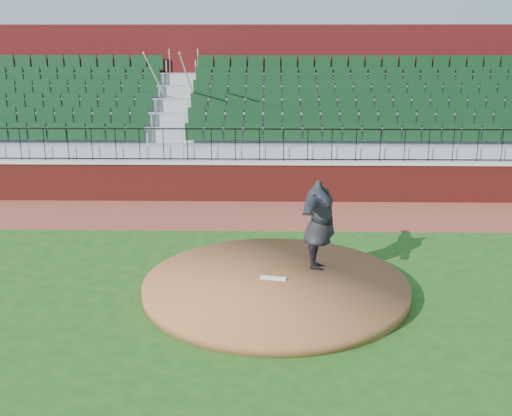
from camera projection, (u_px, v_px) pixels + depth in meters
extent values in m
plane|color=#204D16|center=(255.00, 286.00, 13.05)|extent=(90.00, 90.00, 0.00)
cube|color=brown|center=(259.00, 214.00, 18.24)|extent=(34.00, 3.20, 0.01)
cube|color=maroon|center=(259.00, 182.00, 19.62)|extent=(34.00, 0.35, 1.20)
cube|color=#B7B7B7|center=(259.00, 162.00, 19.44)|extent=(34.00, 0.45, 0.10)
cube|color=maroon|center=(262.00, 97.00, 24.35)|extent=(34.00, 0.50, 5.50)
cylinder|color=brown|center=(276.00, 286.00, 12.74)|extent=(5.46, 5.46, 0.25)
cube|color=white|center=(273.00, 278.00, 12.79)|extent=(0.56, 0.24, 0.04)
imported|color=black|center=(319.00, 225.00, 13.14)|extent=(1.17, 2.49, 1.95)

